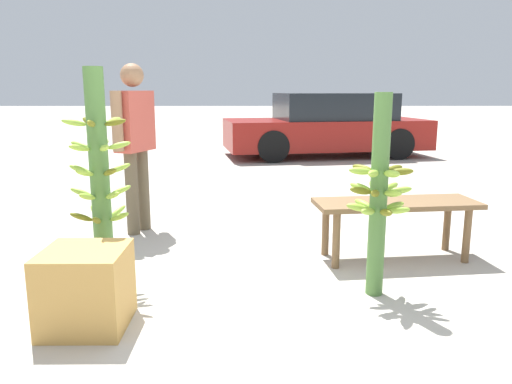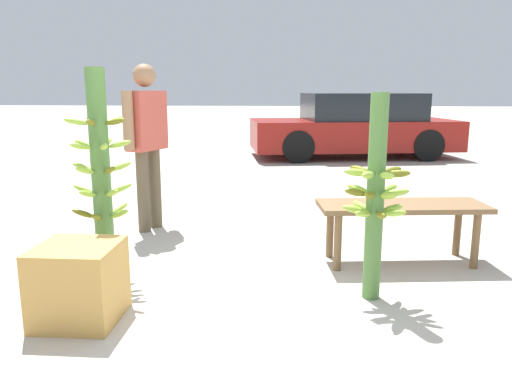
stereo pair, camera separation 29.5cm
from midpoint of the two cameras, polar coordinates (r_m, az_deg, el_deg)
The scene contains 7 objects.
ground_plane at distance 3.21m, azimuth -4.32°, elevation -13.63°, with size 80.00×80.00×0.00m, color #B2AA9E.
banana_stalk_left at distance 3.62m, azimuth -19.68°, elevation 1.49°, with size 0.44×0.45×1.52m.
banana_stalk_center at distance 3.33m, azimuth 11.41°, elevation -0.32°, with size 0.43×0.43×1.35m.
vendor_person at distance 4.92m, azimuth -15.37°, elevation 6.38°, with size 0.33×0.63×1.61m.
market_bench at distance 4.16m, azimuth 13.76°, elevation -1.99°, with size 1.35×0.59×0.49m.
parked_car at distance 10.55m, azimuth 7.39°, elevation 7.49°, with size 4.33×2.35×1.30m.
produce_crate at distance 3.16m, azimuth -21.46°, elevation -10.25°, with size 0.47×0.47×0.47m.
Camera 1 is at (0.07, -2.90, 1.37)m, focal length 35.00 mm.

